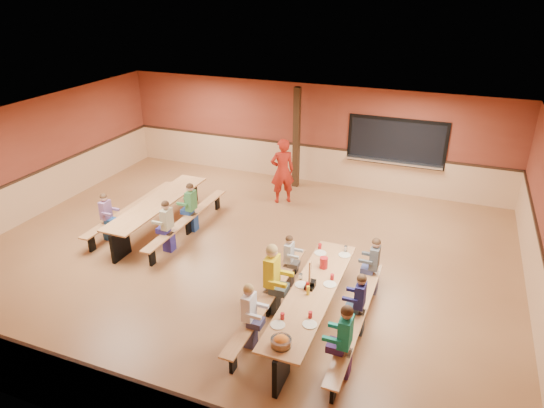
% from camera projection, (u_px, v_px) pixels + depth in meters
% --- Properties ---
extents(ground, '(12.00, 12.00, 0.00)m').
position_uv_depth(ground, '(241.00, 256.00, 11.05)').
color(ground, brown).
rests_on(ground, ground).
extents(room_envelope, '(12.04, 10.04, 3.02)m').
position_uv_depth(room_envelope, '(240.00, 229.00, 10.76)').
color(room_envelope, brown).
rests_on(room_envelope, ground).
extents(kitchen_pass_through, '(2.78, 0.28, 1.38)m').
position_uv_depth(kitchen_pass_through, '(396.00, 144.00, 13.75)').
color(kitchen_pass_through, black).
rests_on(kitchen_pass_through, ground).
extents(structural_post, '(0.18, 0.18, 3.00)m').
position_uv_depth(structural_post, '(296.00, 138.00, 14.20)').
color(structural_post, black).
rests_on(structural_post, ground).
extents(cafeteria_table_main, '(1.91, 3.70, 0.74)m').
position_uv_depth(cafeteria_table_main, '(312.00, 301.00, 8.63)').
color(cafeteria_table_main, '#B57A48').
rests_on(cafeteria_table_main, ground).
extents(cafeteria_table_second, '(1.91, 3.70, 0.74)m').
position_uv_depth(cafeteria_table_second, '(159.00, 209.00, 12.08)').
color(cafeteria_table_second, '#B57A48').
rests_on(cafeteria_table_second, ground).
extents(seated_child_white_left, '(0.37, 0.30, 1.22)m').
position_uv_depth(seated_child_white_left, '(249.00, 316.00, 8.11)').
color(seated_child_white_left, white).
rests_on(seated_child_white_left, ground).
extents(seated_adult_yellow, '(0.46, 0.38, 1.40)m').
position_uv_depth(seated_adult_yellow, '(272.00, 279.00, 8.95)').
color(seated_adult_yellow, gold).
rests_on(seated_adult_yellow, ground).
extents(seated_child_grey_left, '(0.32, 0.26, 1.12)m').
position_uv_depth(seated_child_grey_left, '(289.00, 261.00, 9.80)').
color(seated_child_grey_left, '#ADADAD').
rests_on(seated_child_grey_left, ground).
extents(seated_child_teal_right, '(0.41, 0.33, 1.29)m').
position_uv_depth(seated_child_teal_right, '(345.00, 342.00, 7.48)').
color(seated_child_teal_right, '#188974').
rests_on(seated_child_teal_right, ground).
extents(seated_child_navy_right, '(0.36, 0.29, 1.19)m').
position_uv_depth(seated_child_navy_right, '(359.00, 305.00, 8.42)').
color(seated_child_navy_right, navy).
rests_on(seated_child_navy_right, ground).
extents(seated_child_char_right, '(0.37, 0.30, 1.20)m').
position_uv_depth(seated_child_char_right, '(374.00, 266.00, 9.53)').
color(seated_child_char_right, '#484D51').
rests_on(seated_child_char_right, ground).
extents(seated_child_purple_sec, '(0.35, 0.29, 1.18)m').
position_uv_depth(seated_child_purple_sec, '(107.00, 217.00, 11.54)').
color(seated_child_purple_sec, slate).
rests_on(seated_child_purple_sec, ground).
extents(seated_child_green_sec, '(0.39, 0.32, 1.25)m').
position_uv_depth(seated_child_green_sec, '(191.00, 208.00, 11.94)').
color(seated_child_green_sec, '#3C7E43').
rests_on(seated_child_green_sec, ground).
extents(seated_child_tan_sec, '(0.38, 0.31, 1.24)m').
position_uv_depth(seated_child_tan_sec, '(167.00, 226.00, 11.03)').
color(seated_child_tan_sec, '#B3B28D').
rests_on(seated_child_tan_sec, ground).
extents(standing_woman, '(0.81, 0.75, 1.85)m').
position_uv_depth(standing_woman, '(282.00, 171.00, 13.38)').
color(standing_woman, '#A21E12').
rests_on(standing_woman, ground).
extents(punch_pitcher, '(0.16, 0.16, 0.22)m').
position_uv_depth(punch_pitcher, '(324.00, 263.00, 9.18)').
color(punch_pitcher, '#B1171B').
rests_on(punch_pitcher, cafeteria_table_main).
extents(chip_bowl, '(0.32, 0.32, 0.15)m').
position_uv_depth(chip_bowl, '(281.00, 341.00, 7.23)').
color(chip_bowl, orange).
rests_on(chip_bowl, cafeteria_table_main).
extents(napkin_dispenser, '(0.10, 0.14, 0.13)m').
position_uv_depth(napkin_dispenser, '(312.00, 284.00, 8.62)').
color(napkin_dispenser, black).
rests_on(napkin_dispenser, cafeteria_table_main).
extents(condiment_mustard, '(0.06, 0.06, 0.17)m').
position_uv_depth(condiment_mustard, '(308.00, 290.00, 8.40)').
color(condiment_mustard, yellow).
rests_on(condiment_mustard, cafeteria_table_main).
extents(condiment_ketchup, '(0.06, 0.06, 0.17)m').
position_uv_depth(condiment_ketchup, '(307.00, 286.00, 8.52)').
color(condiment_ketchup, '#B2140F').
rests_on(condiment_ketchup, cafeteria_table_main).
extents(table_paddle, '(0.16, 0.16, 0.56)m').
position_uv_depth(table_paddle, '(310.00, 282.00, 8.55)').
color(table_paddle, black).
rests_on(table_paddle, cafeteria_table_main).
extents(place_settings, '(0.65, 3.30, 0.11)m').
position_uv_depth(place_settings, '(312.00, 288.00, 8.51)').
color(place_settings, beige).
rests_on(place_settings, cafeteria_table_main).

